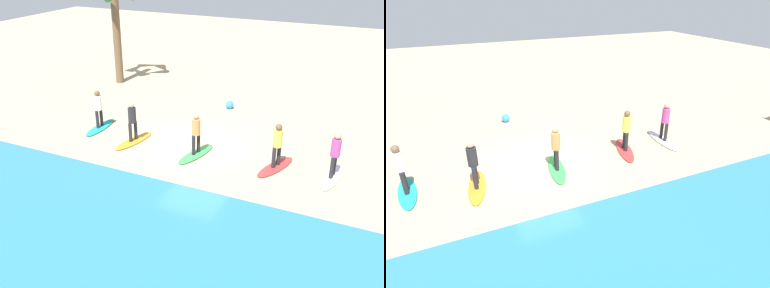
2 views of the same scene
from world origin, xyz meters
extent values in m
plane|color=tan|center=(0.00, 0.00, 0.00)|extent=(60.00, 60.00, 0.00)
ellipsoid|color=white|center=(-5.34, 0.27, 0.04)|extent=(0.73, 2.14, 0.09)
cylinder|color=#232328|center=(-5.33, 0.43, 0.48)|extent=(0.14, 0.14, 0.78)
cylinder|color=#232328|center=(-5.36, 0.11, 0.48)|extent=(0.14, 0.14, 0.78)
cylinder|color=#B74293|center=(-5.34, 0.27, 1.18)|extent=(0.32, 0.32, 0.62)
sphere|color=tan|center=(-5.34, 0.27, 1.61)|extent=(0.24, 0.24, 0.24)
ellipsoid|color=red|center=(-3.38, 0.37, 0.04)|extent=(1.18, 2.17, 0.09)
cylinder|color=#232328|center=(-3.33, 0.52, 0.48)|extent=(0.14, 0.14, 0.78)
cylinder|color=#232328|center=(-3.43, 0.22, 0.48)|extent=(0.14, 0.14, 0.78)
cylinder|color=#E0E04C|center=(-3.38, 0.37, 1.18)|extent=(0.32, 0.32, 0.62)
sphere|color=brown|center=(-3.38, 0.37, 1.61)|extent=(0.24, 0.24, 0.24)
ellipsoid|color=green|center=(-0.33, 0.65, 0.04)|extent=(0.96, 2.17, 0.09)
cylinder|color=#232328|center=(-0.30, 0.81, 0.48)|extent=(0.14, 0.14, 0.78)
cylinder|color=#232328|center=(-0.36, 0.49, 0.48)|extent=(0.14, 0.14, 0.78)
cylinder|color=#E58C4C|center=(-0.33, 0.65, 1.18)|extent=(0.32, 0.32, 0.62)
sphere|color=tan|center=(-0.33, 0.65, 1.61)|extent=(0.24, 0.24, 0.24)
ellipsoid|color=orange|center=(2.48, 0.66, 0.04)|extent=(0.91, 2.17, 0.09)
cylinder|color=#232328|center=(2.50, 0.82, 0.48)|extent=(0.14, 0.14, 0.78)
cylinder|color=#232328|center=(2.45, 0.50, 0.48)|extent=(0.14, 0.14, 0.78)
cylinder|color=#262628|center=(2.48, 0.66, 1.18)|extent=(0.32, 0.32, 0.62)
sphere|color=tan|center=(2.48, 0.66, 1.61)|extent=(0.24, 0.24, 0.24)
ellipsoid|color=teal|center=(4.57, 0.06, 0.04)|extent=(0.71, 2.13, 0.09)
cylinder|color=#232328|center=(4.56, 0.22, 0.48)|extent=(0.14, 0.14, 0.78)
cylinder|color=#232328|center=(4.59, -0.10, 0.48)|extent=(0.14, 0.14, 0.78)
cylinder|color=white|center=(4.57, 0.06, 1.18)|extent=(0.32, 0.32, 0.62)
sphere|color=brown|center=(4.57, 0.06, 1.61)|extent=(0.24, 0.24, 0.24)
sphere|color=#338CE5|center=(0.33, -4.67, 0.20)|extent=(0.40, 0.40, 0.40)
camera|label=1|loc=(-6.64, 14.34, 7.55)|focal=41.00mm
camera|label=2|loc=(3.03, 10.05, 5.98)|focal=29.84mm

